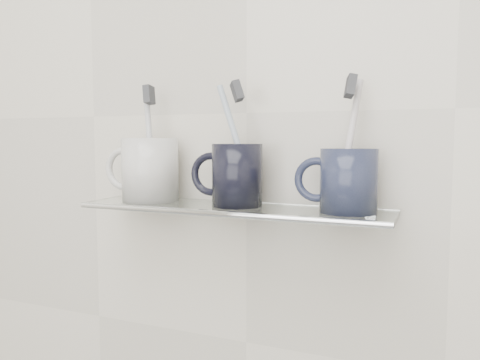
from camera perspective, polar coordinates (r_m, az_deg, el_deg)
The scene contains 18 objects.
wall_back at distance 0.79m, azimuth 0.80°, elevation 8.16°, with size 2.50×2.50×0.00m, color beige.
shelf_glass at distance 0.74m, azimuth -0.98°, elevation -3.51°, with size 0.50×0.12×0.01m, color silver.
shelf_rail at distance 0.69m, azimuth -2.83°, elevation -4.13°, with size 0.01×0.01×0.50m, color silver.
bracket_left at distance 0.89m, azimuth -12.28°, elevation -2.95°, with size 0.02×0.02×0.03m, color silver.
bracket_right at distance 0.74m, azimuth 15.74°, elevation -4.64°, with size 0.02×0.02×0.03m, color silver.
mug_left at distance 0.82m, azimuth -10.88°, elevation 1.25°, with size 0.10×0.10×0.11m, color silver.
mug_left_handle at distance 0.85m, azimuth -13.95°, elevation 1.32°, with size 0.08×0.08×0.01m, color silver.
toothbrush_left at distance 0.81m, azimuth -10.94°, elevation 4.55°, with size 0.01×0.01×0.19m, color #BCBCBC.
bristles_left at distance 0.82m, azimuth -11.03°, elevation 10.16°, with size 0.01×0.02×0.03m, color #37383C.
mug_center at distance 0.74m, azimuth -0.35°, elevation 0.61°, with size 0.08×0.08×0.10m, color black.
mug_center_handle at distance 0.76m, azimuth -3.55°, elevation 0.71°, with size 0.07×0.07×0.01m, color black.
toothbrush_center at distance 0.74m, azimuth -0.35°, elevation 4.60°, with size 0.01×0.01×0.19m, color #A3BCD2.
bristles_center at distance 0.74m, azimuth -0.36°, elevation 10.79°, with size 0.01×0.02×0.03m, color #37383C.
mug_right at distance 0.69m, azimuth 13.10°, elevation -0.09°, with size 0.08×0.08×0.09m, color #1A1D32.
mug_right_handle at distance 0.70m, azimuth 9.30°, elevation 0.04°, with size 0.07×0.07×0.01m, color #1A1D32.
toothbrush_right at distance 0.69m, azimuth 13.19°, elevation 4.45°, with size 0.01×0.01×0.19m, color silver.
bristles_right at distance 0.69m, azimuth 13.33°, elevation 11.07°, with size 0.01×0.02×0.03m, color #37383C.
chrome_cap at distance 0.69m, azimuth 14.66°, elevation -3.38°, with size 0.03×0.03×0.01m, color silver.
Camera 1 is at (0.29, 0.36, 1.21)m, focal length 35.00 mm.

